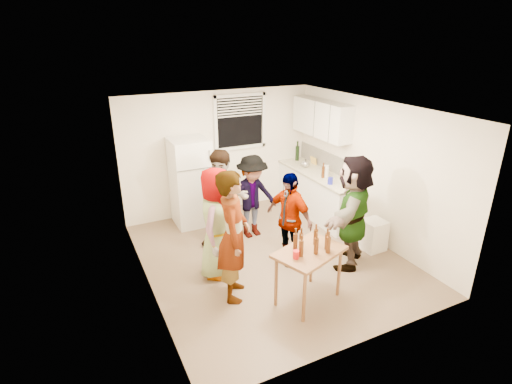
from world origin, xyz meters
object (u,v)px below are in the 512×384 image
beer_bottle_table (301,247)px  guest_orange (348,262)px  refrigerator (191,182)px  guest_back_left (225,245)px  trash_bin (373,236)px  kettle (305,167)px  serving_table (307,300)px  red_cup (296,258)px  guest_stripe (235,294)px  beer_bottle_counter (323,178)px  guest_black (287,260)px  wine_bottle (297,160)px  blue_cup (330,184)px  guest_grey (219,273)px  guest_back_right (252,235)px

beer_bottle_table → guest_orange: beer_bottle_table is taller
refrigerator → guest_back_left: 1.45m
trash_bin → guest_orange: size_ratio=0.29×
kettle → serving_table: (-1.73, -2.81, -0.90)m
red_cup → guest_stripe: (-0.60, 0.66, -0.80)m
guest_back_left → beer_bottle_counter: bearing=26.4°
trash_bin → guest_black: 1.58m
refrigerator → wine_bottle: (2.50, 0.19, 0.05)m
guest_back_left → red_cup: bearing=-62.4°
beer_bottle_table → guest_stripe: 1.22m
beer_bottle_counter → red_cup: bearing=-131.6°
wine_bottle → blue_cup: wine_bottle is taller
blue_cup → guest_grey: bearing=-167.2°
refrigerator → trash_bin: (2.48, -2.41, -0.60)m
beer_bottle_table → kettle: bearing=56.3°
red_cup → guest_grey: bearing=115.4°
beer_bottle_table → guest_grey: (-0.81, 1.06, -0.80)m
kettle → blue_cup: size_ratio=1.70×
wine_bottle → blue_cup: 1.58m
guest_grey → guest_back_right: guest_back_right is taller
trash_bin → guest_back_left: size_ratio=0.31×
refrigerator → beer_bottle_counter: refrigerator is taller
refrigerator → guest_orange: bearing=-54.7°
refrigerator → guest_stripe: 2.70m
beer_bottle_table → guest_back_left: (-0.39, 1.85, -0.80)m
guest_stripe → guest_back_left: guest_back_left is taller
blue_cup → guest_grey: (-2.47, -0.56, -0.90)m
beer_bottle_counter → beer_bottle_table: size_ratio=1.02×
wine_bottle → guest_grey: size_ratio=0.19×
trash_bin → guest_stripe: size_ratio=0.29×
guest_black → guest_orange: size_ratio=0.84×
blue_cup → serving_table: size_ratio=0.14×
guest_back_right → red_cup: bearing=-105.5°
guest_back_right → guest_orange: size_ratio=0.84×
kettle → guest_back_left: size_ratio=0.13×
trash_bin → guest_black: bearing=168.2°
blue_cup → beer_bottle_table: size_ratio=0.60×
trash_bin → guest_black: trash_bin is taller
blue_cup → guest_orange: bearing=-110.0°
guest_black → blue_cup: bearing=100.1°
refrigerator → guest_back_left: bearing=-79.1°
beer_bottle_table → red_cup: size_ratio=2.01×
kettle → beer_bottle_table: 3.23m
beer_bottle_counter → blue_cup: 0.37m
wine_bottle → serving_table: bearing=-118.9°
guest_stripe → blue_cup: bearing=-38.9°
kettle → trash_bin: bearing=-91.4°
serving_table → red_cup: 0.85m
beer_bottle_counter → serving_table: beer_bottle_counter is taller
guest_grey → guest_orange: bearing=-68.5°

